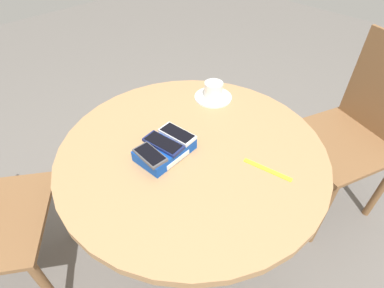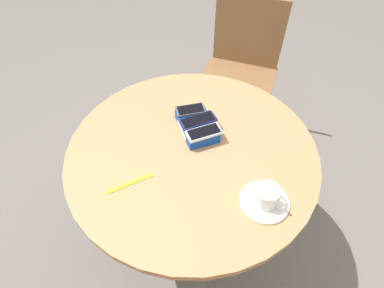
{
  "view_description": "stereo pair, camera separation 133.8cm",
  "coord_description": "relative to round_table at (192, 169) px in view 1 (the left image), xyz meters",
  "views": [
    {
      "loc": [
        -0.56,
        -0.56,
        1.45
      ],
      "look_at": [
        0.0,
        0.0,
        0.74
      ],
      "focal_mm": 28.0,
      "sensor_mm": 36.0,
      "label": 1
    },
    {
      "loc": [
        0.72,
        -0.2,
        1.59
      ],
      "look_at": [
        0.0,
        0.0,
        0.74
      ],
      "focal_mm": 28.0,
      "sensor_mm": 36.0,
      "label": 2
    }
  ],
  "objects": [
    {
      "name": "phone_gray",
      "position": [
        -0.16,
        0.04,
        0.16
      ],
      "size": [
        0.06,
        0.12,
        0.01
      ],
      "color": "#515156",
      "rests_on": "phone_box"
    },
    {
      "name": "coffee_cup",
      "position": [
        0.3,
        0.17,
        0.15
      ],
      "size": [
        0.1,
        0.09,
        0.07
      ],
      "color": "white",
      "rests_on": "saucer"
    },
    {
      "name": "phone_navy",
      "position": [
        -0.09,
        0.05,
        0.16
      ],
      "size": [
        0.08,
        0.15,
        0.01
      ],
      "color": "navy",
      "rests_on": "phone_box"
    },
    {
      "name": "phone_box",
      "position": [
        -0.09,
        0.04,
        0.13
      ],
      "size": [
        0.2,
        0.14,
        0.04
      ],
      "color": "#0F42AD",
      "rests_on": "round_table"
    },
    {
      "name": "saucer",
      "position": [
        0.3,
        0.17,
        0.11
      ],
      "size": [
        0.16,
        0.16,
        0.01
      ],
      "primitive_type": "cylinder",
      "color": "white",
      "rests_on": "round_table"
    },
    {
      "name": "lanyard_strap",
      "position": [
        0.1,
        -0.25,
        0.11
      ],
      "size": [
        0.05,
        0.17,
        0.0
      ],
      "primitive_type": "cube",
      "rotation": [
        0.0,
        0.0,
        -1.38
      ],
      "color": "yellow",
      "rests_on": "round_table"
    },
    {
      "name": "chair_near_window",
      "position": [
        0.83,
        -0.31,
        -0.12
      ],
      "size": [
        0.58,
        0.58,
        0.94
      ],
      "color": "brown",
      "rests_on": "ground_plane"
    },
    {
      "name": "round_table",
      "position": [
        0.0,
        0.0,
        0.0
      ],
      "size": [
        0.96,
        0.96,
        0.72
      ],
      "color": "#2D2D2D",
      "rests_on": "ground_plane"
    },
    {
      "name": "ground_plane",
      "position": [
        0.0,
        0.0,
        -0.61
      ],
      "size": [
        8.0,
        8.0,
        0.0
      ],
      "primitive_type": "plane",
      "color": "slate"
    },
    {
      "name": "phone_white",
      "position": [
        -0.02,
        0.05,
        0.16
      ],
      "size": [
        0.07,
        0.14,
        0.01
      ],
      "color": "silver",
      "rests_on": "phone_box"
    }
  ]
}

